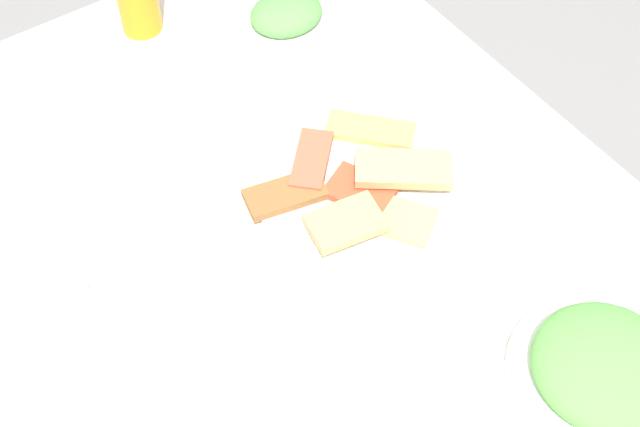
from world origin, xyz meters
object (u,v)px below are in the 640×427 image
Objects in this scene: dining_table at (289,280)px; spoon at (82,345)px; pide_platter at (364,190)px; fork at (108,330)px; salad_plate_greens at (605,369)px; paper_napkin at (96,339)px; salad_plate_rice at (286,17)px.

spoon is (0.02, 0.29, 0.08)m from dining_table.
pide_platter is 0.40m from fork.
dining_table is at bearing -98.97° from spoon.
dining_table is 0.17m from pide_platter.
paper_napkin is (0.40, 0.48, -0.02)m from salad_plate_greens.
paper_napkin is at bearing 89.63° from pide_platter.
salad_plate_greens is at bearing -129.52° from paper_napkin.
dining_table is 0.47m from salad_plate_rice.
dining_table is 3.89× the size of pide_platter.
pide_platter reaches higher than paper_napkin.
dining_table is at bearing -94.60° from fork.
salad_plate_greens is at bearing -170.20° from pide_platter.
salad_plate_greens reaches higher than fork.
pide_platter is 0.43m from spoon.
salad_plate_greens is 1.36× the size of spoon.
salad_plate_greens is at bearing -151.27° from dining_table.
pide_platter is 0.40m from salad_plate_greens.
pide_platter is 1.84× the size of spoon.
fork is (0.40, 0.46, -0.02)m from salad_plate_greens.
salad_plate_rice is at bearing -54.76° from fork.
salad_plate_rice is at bearing -16.83° from pide_platter.
salad_plate_greens is 0.61m from fork.
spoon is at bearing 90.00° from paper_napkin.
paper_napkin is 0.02m from spoon.
dining_table is 8.12× the size of paper_napkin.
fork is at bearing 49.41° from salad_plate_greens.
dining_table is 7.51× the size of fork.
salad_plate_rice is (0.38, -0.25, 0.09)m from dining_table.
salad_plate_rice is at bearing -3.18° from salad_plate_greens.
salad_plate_rice reaches higher than spoon.
salad_plate_rice is at bearing -33.21° from dining_table.
salad_plate_greens reaches higher than spoon.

